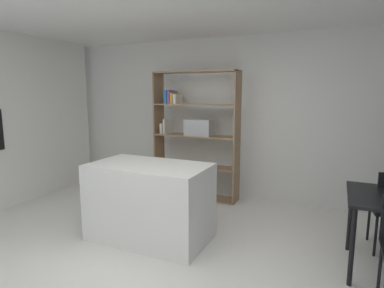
# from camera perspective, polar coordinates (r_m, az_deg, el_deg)

# --- Properties ---
(ground_plane) EXTENTS (10.13, 10.13, 0.00)m
(ground_plane) POSITION_cam_1_polar(r_m,az_deg,el_deg) (3.38, -7.00, -21.87)
(ground_plane) COLOR silver
(back_partition) EXTENTS (7.36, 0.06, 2.63)m
(back_partition) POSITION_cam_1_polar(r_m,az_deg,el_deg) (5.39, 7.86, 4.54)
(back_partition) COLOR silver
(back_partition) RESTS_ON ground_plane
(kitchen_island) EXTENTS (1.39, 0.80, 0.91)m
(kitchen_island) POSITION_cam_1_polar(r_m,az_deg,el_deg) (3.92, -7.48, -10.08)
(kitchen_island) COLOR white
(kitchen_island) RESTS_ON ground_plane
(open_bookshelf) EXTENTS (1.42, 0.34, 2.07)m
(open_bookshelf) POSITION_cam_1_polar(r_m,az_deg,el_deg) (5.28, 0.37, 2.45)
(open_bookshelf) COLOR #997551
(open_bookshelf) RESTS_ON ground_plane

